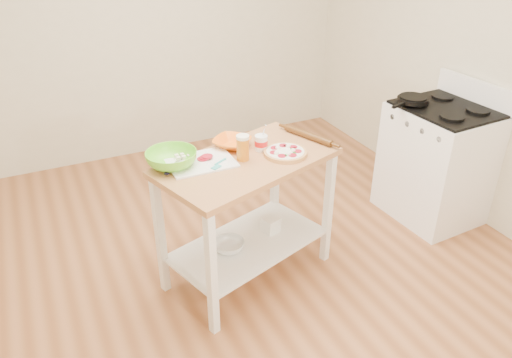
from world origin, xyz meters
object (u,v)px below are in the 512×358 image
object	(u,v)px
gas_stove	(436,162)
rolling_pin	(308,136)
skillet	(412,100)
spatula	(218,164)
knife	(173,167)
shelf_glass_bowl	(229,246)
green_bowl	(171,159)
beer_pint	(243,147)
prep_island	(247,194)
pizza	(285,152)
yogurt_tub	(261,143)
cutting_board	(200,162)
shelf_bin	(270,224)
orange_bowl	(232,143)

from	to	relation	value
gas_stove	rolling_pin	bearing A→B (deg)	175.04
skillet	spatula	xyz separation A→B (m)	(-1.70, -0.25, -0.06)
knife	shelf_glass_bowl	world-z (taller)	knife
shelf_glass_bowl	green_bowl	bearing A→B (deg)	156.47
gas_stove	beer_pint	distance (m)	1.79
gas_stove	skillet	world-z (taller)	gas_stove
beer_pint	rolling_pin	xyz separation A→B (m)	(0.52, 0.09, -0.06)
prep_island	pizza	xyz separation A→B (m)	(0.25, -0.04, 0.27)
gas_stove	yogurt_tub	world-z (taller)	gas_stove
pizza	cutting_board	size ratio (longest dim) A/B	0.68
shelf_bin	shelf_glass_bowl	bearing A→B (deg)	-167.30
pizza	skillet	bearing A→B (deg)	12.61
orange_bowl	rolling_pin	xyz separation A→B (m)	(0.51, -0.11, -0.01)
shelf_glass_bowl	shelf_bin	xyz separation A→B (m)	(0.35, 0.08, 0.02)
cutting_board	yogurt_tub	xyz separation A→B (m)	(0.42, 0.00, 0.04)
spatula	shelf_glass_bowl	xyz separation A→B (m)	(0.05, -0.01, -0.62)
orange_bowl	rolling_pin	size ratio (longest dim) A/B	0.60
orange_bowl	yogurt_tub	distance (m)	0.20
pizza	green_bowl	distance (m)	0.71
gas_stove	beer_pint	xyz separation A→B (m)	(-1.72, -0.05, 0.51)
prep_island	pizza	size ratio (longest dim) A/B	4.60
cutting_board	shelf_glass_bowl	size ratio (longest dim) A/B	1.91
knife	prep_island	bearing A→B (deg)	-53.41
spatula	rolling_pin	world-z (taller)	rolling_pin
cutting_board	beer_pint	xyz separation A→B (m)	(0.26, -0.07, 0.07)
spatula	prep_island	bearing A→B (deg)	-25.06
orange_bowl	shelf_glass_bowl	distance (m)	0.69
beer_pint	shelf_bin	xyz separation A→B (m)	(0.23, 0.05, -0.67)
skillet	shelf_glass_bowl	xyz separation A→B (m)	(-1.65, -0.26, -0.68)
gas_stove	skillet	distance (m)	0.56
yogurt_tub	shelf_bin	size ratio (longest dim) A/B	1.68
rolling_pin	yogurt_tub	bearing A→B (deg)	-176.90
shelf_bin	orange_bowl	bearing A→B (deg)	145.41
cutting_board	rolling_pin	bearing A→B (deg)	2.49
yogurt_tub	spatula	bearing A→B (deg)	-163.89
prep_island	rolling_pin	world-z (taller)	rolling_pin
gas_stove	shelf_bin	xyz separation A→B (m)	(-1.49, -0.00, -0.16)
skillet	knife	size ratio (longest dim) A/B	1.73
pizza	green_bowl	xyz separation A→B (m)	(-0.69, 0.16, 0.03)
prep_island	orange_bowl	bearing A→B (deg)	93.18
knife	shelf_bin	bearing A→B (deg)	-45.41
beer_pint	spatula	bearing A→B (deg)	-172.54
yogurt_tub	shelf_bin	world-z (taller)	yogurt_tub
yogurt_tub	shelf_glass_bowl	bearing A→B (deg)	-160.28
pizza	beer_pint	xyz separation A→B (m)	(-0.27, 0.05, 0.07)
green_bowl	pizza	bearing A→B (deg)	-12.66
knife	orange_bowl	distance (m)	0.46
spatula	green_bowl	distance (m)	0.28
green_bowl	rolling_pin	bearing A→B (deg)	-0.53
spatula	knife	xyz separation A→B (m)	(-0.26, 0.08, 0.00)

